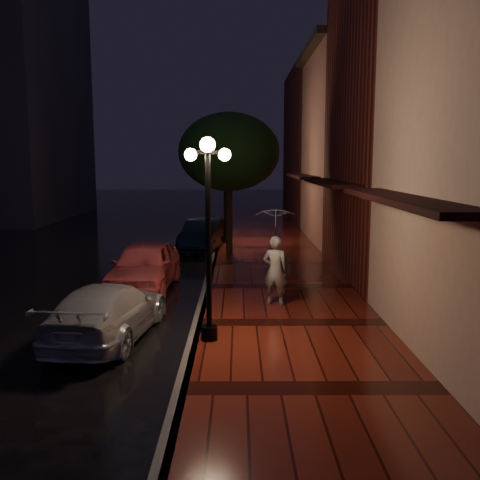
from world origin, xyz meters
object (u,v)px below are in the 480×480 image
(navy_car, at_px, (203,235))
(silver_car, at_px, (108,311))
(parking_meter, at_px, (211,259))
(street_tree, at_px, (229,154))
(pink_car, at_px, (145,265))
(streetlamp_far, at_px, (225,191))
(woman_with_umbrella, at_px, (276,241))
(streetlamp_near, at_px, (208,227))

(navy_car, xyz_separation_m, silver_car, (-1.35, -12.05, -0.07))
(navy_car, distance_m, parking_meter, 7.69)
(street_tree, relative_size, pink_car, 1.31)
(navy_car, relative_size, silver_car, 0.98)
(streetlamp_far, xyz_separation_m, street_tree, (0.26, -3.01, 1.64))
(streetlamp_far, relative_size, woman_with_umbrella, 1.65)
(street_tree, height_order, woman_with_umbrella, street_tree)
(navy_car, height_order, woman_with_umbrella, woman_with_umbrella)
(pink_car, height_order, navy_car, pink_car)
(streetlamp_near, bearing_deg, parking_meter, 92.33)
(navy_car, bearing_deg, pink_car, -92.71)
(streetlamp_near, xyz_separation_m, street_tree, (0.26, 10.99, 1.64))
(silver_car, bearing_deg, woman_with_umbrella, -141.91)
(silver_car, bearing_deg, street_tree, -96.79)
(parking_meter, bearing_deg, pink_car, 177.76)
(pink_car, xyz_separation_m, woman_with_umbrella, (3.91, -2.34, 1.12))
(streetlamp_far, xyz_separation_m, parking_meter, (-0.20, -9.08, -1.59))
(navy_car, bearing_deg, silver_car, -88.77)
(street_tree, bearing_deg, streetlamp_near, -91.35)
(streetlamp_far, bearing_deg, navy_car, -123.43)
(streetlamp_far, xyz_separation_m, pink_car, (-2.29, -8.78, -1.84))
(woman_with_umbrella, bearing_deg, silver_car, 49.32)
(parking_meter, bearing_deg, streetlamp_far, 94.80)
(street_tree, relative_size, woman_with_umbrella, 2.22)
(street_tree, distance_m, parking_meter, 6.90)
(pink_car, height_order, woman_with_umbrella, woman_with_umbrella)
(streetlamp_far, height_order, street_tree, street_tree)
(streetlamp_near, distance_m, pink_car, 5.99)
(pink_car, bearing_deg, streetlamp_far, 77.92)
(parking_meter, bearing_deg, woman_with_umbrella, -42.12)
(streetlamp_far, bearing_deg, pink_car, -104.61)
(street_tree, xyz_separation_m, silver_car, (-2.56, -10.48, -3.61))
(streetlamp_far, height_order, pink_car, streetlamp_far)
(woman_with_umbrella, relative_size, parking_meter, 1.83)
(streetlamp_near, height_order, streetlamp_far, same)
(street_tree, bearing_deg, streetlamp_far, 94.91)
(silver_car, relative_size, woman_with_umbrella, 1.68)
(streetlamp_far, bearing_deg, silver_car, -99.67)
(streetlamp_near, bearing_deg, navy_car, 94.33)
(street_tree, distance_m, navy_car, 4.06)
(streetlamp_near, relative_size, parking_meter, 3.02)
(navy_car, bearing_deg, streetlamp_far, 64.19)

